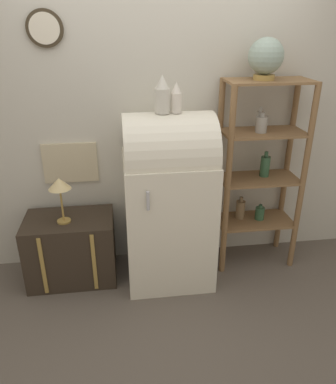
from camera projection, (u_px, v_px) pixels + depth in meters
ground_plane at (172, 287)px, 3.18m from camera, size 12.00×12.00×0.00m
wall_back at (162, 114)px, 3.14m from camera, size 7.00×0.09×2.70m
refrigerator at (168, 197)px, 3.07m from camera, size 0.71×0.70×1.44m
suitcase_trunk at (72, 248)px, 3.21m from camera, size 0.73×0.48×0.57m
shelf_unit at (260, 167)px, 3.21m from camera, size 0.70×0.38×1.65m
globe at (266, 57)px, 2.82m from camera, size 0.27×0.27×0.31m
vase_left at (162, 96)px, 2.71m from camera, size 0.11×0.11×0.27m
vase_center at (176, 99)px, 2.73m from camera, size 0.08×0.08×0.22m
desk_lamp at (60, 186)px, 2.91m from camera, size 0.18×0.18×0.38m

